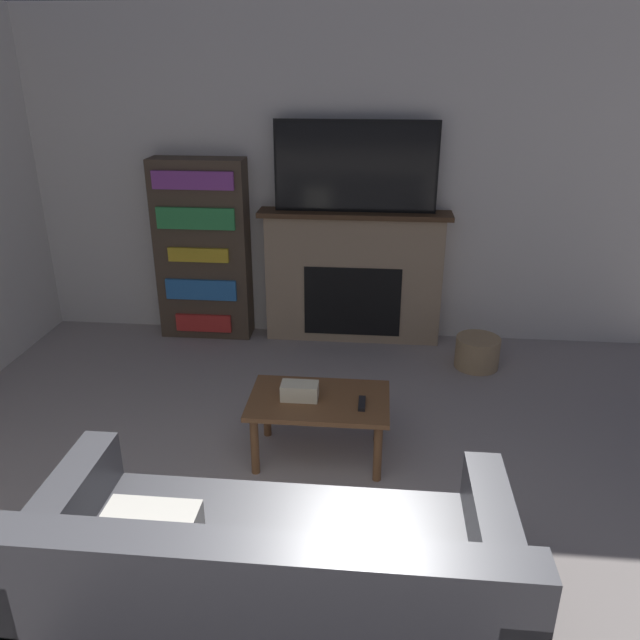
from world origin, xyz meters
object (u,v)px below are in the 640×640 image
(tv, at_px, (356,167))
(coffee_table, at_px, (319,407))
(couch, at_px, (269,591))
(bookshelf, at_px, (203,250))
(storage_basket, at_px, (477,352))
(fireplace, at_px, (353,276))

(tv, xyz_separation_m, coffee_table, (-0.12, -1.79, -1.15))
(couch, height_order, coffee_table, couch)
(couch, xyz_separation_m, bookshelf, (-1.10, 3.15, 0.48))
(coffee_table, height_order, storage_basket, coffee_table)
(storage_basket, bearing_deg, coffee_table, -130.27)
(tv, distance_m, storage_basket, 1.77)
(storage_basket, bearing_deg, couch, -114.06)
(fireplace, distance_m, couch, 3.19)
(tv, height_order, storage_basket, tv)
(storage_basket, bearing_deg, tv, 156.22)
(coffee_table, bearing_deg, tv, 86.25)
(tv, relative_size, storage_basket, 3.75)
(bookshelf, height_order, storage_basket, bookshelf)
(tv, bearing_deg, storage_basket, -23.78)
(couch, relative_size, bookshelf, 1.24)
(storage_basket, bearing_deg, bookshelf, 169.08)
(couch, bearing_deg, coffee_table, 87.01)
(fireplace, bearing_deg, bookshelf, -178.97)
(coffee_table, distance_m, bookshelf, 2.18)
(tv, distance_m, bookshelf, 1.48)
(fireplace, height_order, tv, tv)
(fireplace, relative_size, storage_basket, 4.56)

